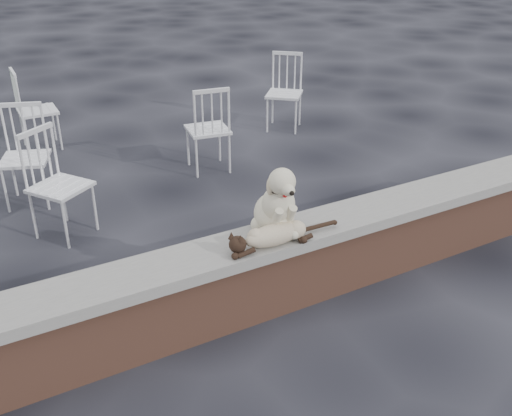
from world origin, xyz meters
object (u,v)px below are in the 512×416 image
chair_a (60,185)px  chair_e (37,109)px  chair_b (25,157)px  chair_c (208,128)px  cat (275,233)px  chair_d (284,93)px  dog (274,197)px

chair_a → chair_e: bearing=50.2°
chair_b → chair_c: same height
cat → chair_d: size_ratio=1.04×
dog → chair_a: (-1.07, 1.73, -0.37)m
dog → chair_e: size_ratio=0.55×
chair_a → chair_d: 3.41m
dog → chair_b: 2.82m
cat → chair_e: (-0.75, 4.12, -0.19)m
chair_a → dog: bearing=-91.8°
chair_e → chair_b: bearing=166.1°
chair_b → cat: bearing=-46.1°
chair_a → chair_c: (1.69, 0.70, 0.00)m
chair_d → chair_a: bearing=-114.1°
chair_a → chair_d: bearing=-8.8°
dog → chair_a: bearing=126.6°
chair_b → chair_a: bearing=-58.5°
cat → chair_e: size_ratio=1.04×
chair_a → chair_c: same height
dog → chair_d: bearing=62.2°
chair_e → chair_c: bearing=-135.5°
dog → chair_e: dog is taller
chair_d → chair_c: 1.58m
dog → chair_b: size_ratio=0.55×
chair_b → chair_c: 1.85m
chair_d → chair_e: 2.96m
dog → chair_c: 2.53m
chair_e → dog: bearing=-167.0°
chair_a → chair_e: (0.24, 2.24, 0.00)m
dog → cat: (-0.08, -0.15, -0.18)m
chair_c → chair_d: bearing=-143.6°
dog → cat: dog is taller
dog → cat: 0.24m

